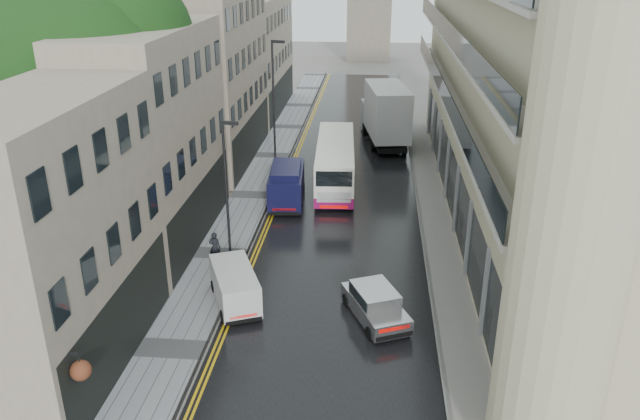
% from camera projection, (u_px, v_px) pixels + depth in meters
% --- Properties ---
extents(road, '(9.00, 85.00, 0.02)m').
position_uv_depth(road, '(344.00, 199.00, 39.08)').
color(road, black).
rests_on(road, ground).
extents(left_sidewalk, '(2.70, 85.00, 0.12)m').
position_uv_depth(left_sidewalk, '(253.00, 195.00, 39.55)').
color(left_sidewalk, gray).
rests_on(left_sidewalk, ground).
extents(right_sidewalk, '(1.80, 85.00, 0.12)m').
position_uv_depth(right_sidewalk, '(431.00, 201.00, 38.62)').
color(right_sidewalk, slate).
rests_on(right_sidewalk, ground).
extents(old_shop_row, '(4.50, 56.00, 12.00)m').
position_uv_depth(old_shop_row, '(201.00, 93.00, 39.85)').
color(old_shop_row, gray).
rests_on(old_shop_row, ground).
extents(modern_block, '(8.00, 40.00, 14.00)m').
position_uv_depth(modern_block, '(532.00, 97.00, 34.16)').
color(modern_block, tan).
rests_on(modern_block, ground).
extents(tree_near, '(10.56, 10.56, 13.89)m').
position_uv_depth(tree_near, '(84.00, 116.00, 30.55)').
color(tree_near, black).
rests_on(tree_near, ground).
extents(tree_far, '(9.24, 9.24, 12.46)m').
position_uv_depth(tree_far, '(173.00, 80.00, 42.75)').
color(tree_far, black).
rests_on(tree_far, ground).
extents(cream_bus, '(2.89, 10.53, 2.84)m').
position_uv_depth(cream_bus, '(317.00, 178.00, 38.58)').
color(cream_bus, white).
rests_on(cream_bus, road).
extents(white_lorry, '(4.11, 9.43, 4.79)m').
position_uv_depth(white_lorry, '(373.00, 121.00, 47.45)').
color(white_lorry, silver).
rests_on(white_lorry, road).
extents(silver_hatchback, '(3.07, 4.19, 1.44)m').
position_uv_depth(silver_hatchback, '(371.00, 324.00, 24.76)').
color(silver_hatchback, '#A2A1A6').
rests_on(silver_hatchback, road).
extents(white_van, '(2.96, 4.12, 1.71)m').
position_uv_depth(white_van, '(223.00, 304.00, 25.83)').
color(white_van, silver).
rests_on(white_van, road).
extents(navy_van, '(2.34, 5.09, 2.53)m').
position_uv_depth(navy_van, '(269.00, 193.00, 36.53)').
color(navy_van, black).
rests_on(navy_van, road).
extents(pedestrian, '(0.64, 0.46, 1.64)m').
position_uv_depth(pedestrian, '(215.00, 248.00, 30.61)').
color(pedestrian, black).
rests_on(pedestrian, left_sidewalk).
extents(lamp_post_near, '(0.82, 0.29, 7.11)m').
position_uv_depth(lamp_post_near, '(227.00, 194.00, 29.78)').
color(lamp_post_near, black).
rests_on(lamp_post_near, left_sidewalk).
extents(lamp_post_far, '(1.00, 0.40, 8.65)m').
position_uv_depth(lamp_post_far, '(274.00, 103.00, 44.03)').
color(lamp_post_far, black).
rests_on(lamp_post_far, left_sidewalk).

